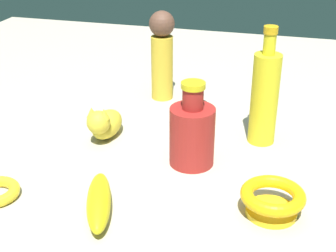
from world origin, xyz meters
TOP-DOWN VIEW (x-y plane):
  - ground at (0.00, 0.00)m, footprint 2.00×2.00m
  - bowl at (-0.18, -0.24)m, footprint 0.11×0.11m
  - bottle_tall at (0.09, -0.19)m, footprint 0.06×0.06m
  - person_figure_adult at (0.28, 0.09)m, footprint 0.07×0.07m
  - cat_figurine at (0.01, 0.15)m, footprint 0.15×0.06m
  - bottle_short at (-0.04, -0.06)m, footprint 0.09×0.09m
  - nail_polish_jar at (0.17, -0.03)m, footprint 0.05×0.05m
  - banana at (-0.25, 0.06)m, footprint 0.18×0.10m

SIDE VIEW (x-z plane):
  - ground at x=0.00m, z-range 0.00..0.00m
  - banana at x=-0.25m, z-range 0.00..0.04m
  - nail_polish_jar at x=0.17m, z-range 0.00..0.05m
  - bowl at x=-0.18m, z-range 0.01..0.06m
  - cat_figurine at x=0.01m, z-range -0.01..0.08m
  - bottle_short at x=-0.04m, z-range -0.02..0.16m
  - bottle_tall at x=0.09m, z-range -0.02..0.24m
  - person_figure_adult at x=0.28m, z-range 0.01..0.25m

